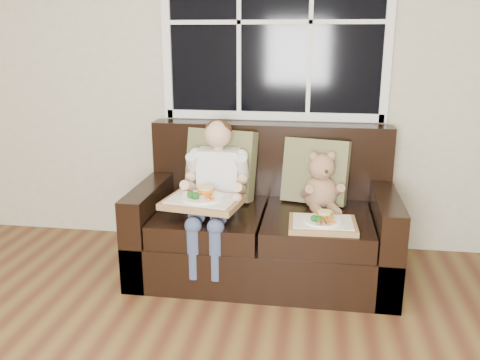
% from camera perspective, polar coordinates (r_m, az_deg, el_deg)
% --- Properties ---
extents(window_back, '(1.62, 0.04, 1.37)m').
position_cam_1_polar(window_back, '(3.71, 3.92, 17.28)').
color(window_back, black).
rests_on(window_back, room_walls).
extents(loveseat, '(1.70, 0.92, 0.96)m').
position_cam_1_polar(loveseat, '(3.48, 2.84, -5.16)').
color(loveseat, black).
rests_on(loveseat, ground).
extents(pillow_left, '(0.52, 0.32, 0.50)m').
position_cam_1_polar(pillow_left, '(3.56, -2.16, 1.77)').
color(pillow_left, olive).
rests_on(pillow_left, loveseat).
extents(pillow_right, '(0.47, 0.29, 0.45)m').
position_cam_1_polar(pillow_right, '(3.50, 8.47, 0.98)').
color(pillow_right, olive).
rests_on(pillow_right, loveseat).
extents(child, '(0.40, 0.60, 0.90)m').
position_cam_1_polar(child, '(3.30, -2.74, -0.08)').
color(child, silver).
rests_on(child, loveseat).
extents(teddy_bear, '(0.28, 0.33, 0.40)m').
position_cam_1_polar(teddy_bear, '(3.38, 9.03, -0.62)').
color(teddy_bear, '#A07854').
rests_on(teddy_bear, loveseat).
extents(tray_left, '(0.52, 0.43, 0.11)m').
position_cam_1_polar(tray_left, '(3.16, -4.20, -2.29)').
color(tray_left, olive).
rests_on(tray_left, child).
extents(tray_right, '(0.41, 0.32, 0.09)m').
position_cam_1_polar(tray_right, '(3.10, 9.26, -4.78)').
color(tray_right, olive).
rests_on(tray_right, loveseat).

